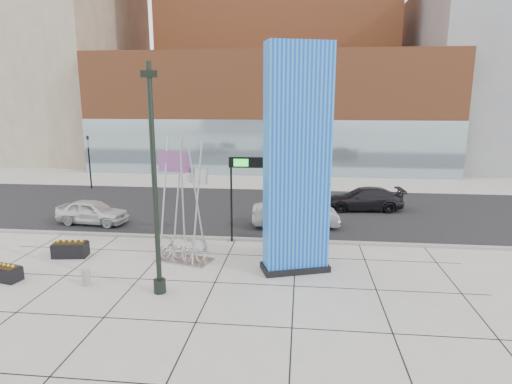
# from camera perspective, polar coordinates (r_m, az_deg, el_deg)

# --- Properties ---
(ground) EXTENTS (160.00, 160.00, 0.00)m
(ground) POSITION_cam_1_polar(r_m,az_deg,el_deg) (17.79, -8.05, -10.39)
(ground) COLOR #9E9991
(ground) RESTS_ON ground
(street_asphalt) EXTENTS (80.00, 12.00, 0.02)m
(street_asphalt) POSITION_cam_1_polar(r_m,az_deg,el_deg) (27.09, -2.91, -2.26)
(street_asphalt) COLOR black
(street_asphalt) RESTS_ON ground
(curb_edge) EXTENTS (80.00, 0.30, 0.12)m
(curb_edge) POSITION_cam_1_polar(r_m,az_deg,el_deg) (21.42, -5.44, -6.16)
(curb_edge) COLOR gray
(curb_edge) RESTS_ON ground
(tower_podium) EXTENTS (34.00, 10.00, 11.00)m
(tower_podium) POSITION_cam_1_polar(r_m,az_deg,el_deg) (43.02, 1.96, 10.58)
(tower_podium) COLOR #9A502C
(tower_podium) RESTS_ON ground
(tower_glass_front) EXTENTS (34.00, 0.60, 5.00)m
(tower_glass_front) POSITION_cam_1_polar(r_m,az_deg,el_deg) (38.46, 1.39, 5.89)
(tower_glass_front) COLOR #8CA5B2
(tower_glass_front) RESTS_ON ground
(building_beige_left) EXTENTS (18.00, 20.00, 34.00)m
(building_beige_left) POSITION_cam_1_polar(r_m,az_deg,el_deg) (59.17, -26.50, 21.04)
(building_beige_left) COLOR gray
(building_beige_left) RESTS_ON ground
(blue_pylon) EXTENTS (2.91, 1.97, 8.90)m
(blue_pylon) POSITION_cam_1_polar(r_m,az_deg,el_deg) (16.63, 5.49, 3.50)
(blue_pylon) COLOR #0D3CC3
(blue_pylon) RESTS_ON ground
(lamp_post) EXTENTS (0.53, 0.44, 8.02)m
(lamp_post) POSITION_cam_1_polar(r_m,az_deg,el_deg) (15.13, -13.24, -1.60)
(lamp_post) COLOR black
(lamp_post) RESTS_ON ground
(public_art_sculpture) EXTENTS (2.58, 1.75, 5.36)m
(public_art_sculpture) POSITION_cam_1_polar(r_m,az_deg,el_deg) (18.47, -9.64, -4.94)
(public_art_sculpture) COLOR #BABCBF
(public_art_sculpture) RESTS_ON ground
(concrete_bollard) EXTENTS (0.31, 0.31, 0.61)m
(concrete_bollard) POSITION_cam_1_polar(r_m,az_deg,el_deg) (17.48, -21.69, -10.53)
(concrete_bollard) COLOR gray
(concrete_bollard) RESTS_ON ground
(overhead_street_sign) EXTENTS (1.96, 0.24, 4.16)m
(overhead_street_sign) POSITION_cam_1_polar(r_m,az_deg,el_deg) (20.12, -1.36, 2.99)
(overhead_street_sign) COLOR black
(overhead_street_sign) RESTS_ON ground
(round_planter_east) EXTENTS (0.93, 0.93, 2.32)m
(round_planter_east) POSITION_cam_1_polar(r_m,az_deg,el_deg) (18.60, 7.19, -5.74)
(round_planter_east) COLOR #85B3A8
(round_planter_east) RESTS_ON ground
(round_planter_mid) EXTENTS (1.11, 1.11, 2.78)m
(round_planter_mid) POSITION_cam_1_polar(r_m,az_deg,el_deg) (20.25, 5.96, -3.55)
(round_planter_mid) COLOR #85B3A8
(round_planter_mid) RESTS_ON ground
(round_planter_west) EXTENTS (0.96, 0.96, 2.39)m
(round_planter_west) POSITION_cam_1_polar(r_m,az_deg,el_deg) (20.30, 4.86, -4.02)
(round_planter_west) COLOR #85B3A8
(round_planter_west) RESTS_ON ground
(box_planter_north) EXTENTS (1.53, 0.90, 0.80)m
(box_planter_north) POSITION_cam_1_polar(r_m,az_deg,el_deg) (20.70, -23.52, -6.95)
(box_planter_north) COLOR black
(box_planter_north) RESTS_ON ground
(box_planter_south) EXTENTS (1.35, 0.89, 0.68)m
(box_planter_south) POSITION_cam_1_polar(r_m,az_deg,el_deg) (19.28, -30.48, -9.22)
(box_planter_south) COLOR black
(box_planter_south) RESTS_ON ground
(car_white_west) EXTENTS (4.09, 1.97, 1.35)m
(car_white_west) POSITION_cam_1_polar(r_m,az_deg,el_deg) (25.44, -20.97, -2.51)
(car_white_west) COLOR silver
(car_white_west) RESTS_ON ground
(car_silver_mid) EXTENTS (4.77, 2.04, 1.53)m
(car_silver_mid) POSITION_cam_1_polar(r_m,az_deg,el_deg) (23.21, 5.27, -2.87)
(car_silver_mid) COLOR #96979D
(car_silver_mid) RESTS_ON ground
(car_dark_east) EXTENTS (4.95, 2.31, 1.40)m
(car_dark_east) POSITION_cam_1_polar(r_m,az_deg,el_deg) (27.51, 14.15, -0.92)
(car_dark_east) COLOR black
(car_dark_east) RESTS_ON ground
(traffic_signal) EXTENTS (0.15, 0.18, 4.10)m
(traffic_signal) POSITION_cam_1_polar(r_m,az_deg,el_deg) (35.16, -21.35, 4.10)
(traffic_signal) COLOR black
(traffic_signal) RESTS_ON ground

